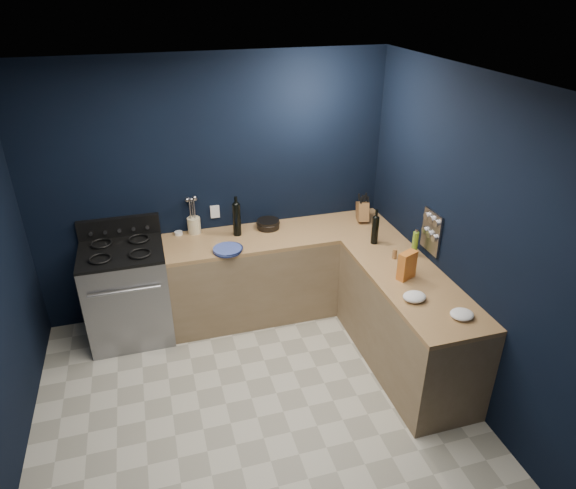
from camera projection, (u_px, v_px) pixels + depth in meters
name	position (u px, v px, depth m)	size (l,w,h in m)	color
floor	(257.00, 418.00, 4.11)	(3.50, 3.50, 0.02)	beige
ceiling	(244.00, 86.00, 2.89)	(3.50, 3.50, 0.02)	silver
wall_back	(213.00, 190.00, 4.99)	(3.50, 0.02, 2.60)	black
wall_right	(473.00, 248.00, 3.93)	(0.02, 3.50, 2.60)	black
cab_back	(281.00, 273.00, 5.27)	(2.30, 0.63, 0.86)	#836C50
top_back	(281.00, 235.00, 5.06)	(2.30, 0.63, 0.04)	brown
cab_right	(406.00, 324.00, 4.50)	(0.63, 1.67, 0.86)	#836C50
top_right	(412.00, 281.00, 4.29)	(0.63, 1.67, 0.04)	brown
gas_range	(128.00, 295.00, 4.87)	(0.76, 0.66, 0.92)	gray
oven_door	(129.00, 314.00, 4.60)	(0.59, 0.02, 0.42)	black
cooktop	(121.00, 251.00, 4.64)	(0.76, 0.66, 0.03)	black
backguard	(119.00, 227.00, 4.85)	(0.76, 0.06, 0.20)	black
spice_panel	(431.00, 232.00, 4.45)	(0.02, 0.28, 0.38)	gray
wall_outlet	(215.00, 212.00, 5.08)	(0.09, 0.02, 0.13)	white
plate_stack	(227.00, 250.00, 4.71)	(0.27, 0.27, 0.03)	#3A4E96
ramekin	(179.00, 233.00, 5.02)	(0.08, 0.08, 0.03)	white
utensil_crock	(194.00, 225.00, 5.03)	(0.13, 0.13, 0.16)	beige
wine_bottle_back	(237.00, 220.00, 4.95)	(0.08, 0.08, 0.33)	black
lemon_basket	(268.00, 224.00, 5.14)	(0.23, 0.23, 0.09)	black
knife_block	(362.00, 212.00, 5.28)	(0.11, 0.18, 0.20)	brown
wine_bottle_right	(375.00, 230.00, 4.80)	(0.07, 0.07, 0.27)	black
oil_bottle	(415.00, 244.00, 4.60)	(0.05, 0.05, 0.23)	olive
spice_jar_near	(395.00, 254.00, 4.58)	(0.04, 0.04, 0.09)	olive
spice_jar_far	(406.00, 259.00, 4.50)	(0.04, 0.04, 0.09)	olive
crouton_bag	(407.00, 265.00, 4.24)	(0.17, 0.08, 0.24)	red
towel_front	(415.00, 297.00, 3.99)	(0.19, 0.16, 0.07)	white
towel_end	(462.00, 314.00, 3.79)	(0.18, 0.16, 0.05)	white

